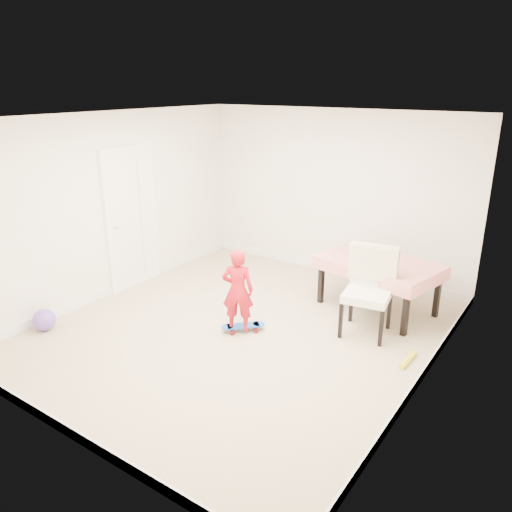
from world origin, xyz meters
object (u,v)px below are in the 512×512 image
Objects in this scene: skateboard at (243,328)px; balloon at (44,320)px; dining_table at (378,285)px; dining_chair at (367,293)px; child at (238,293)px.

skateboard is 2.50m from balloon.
dining_table is at bearing 8.53° from skateboard.
dining_chair is 1.98× the size of skateboard.
dining_chair reaches higher than balloon.
skateboard is at bearing -151.35° from child.
dining_chair is 1.58m from child.
dining_table is 1.44× the size of child.
child is (-1.17, -1.61, 0.17)m from dining_table.
dining_chair is 3.90× the size of balloon.
dining_chair is at bearing 33.41° from balloon.
dining_table is 1.95m from skateboard.
dining_chair is at bearing -174.81° from child.
dining_table reaches higher than balloon.
child is at bearing -155.72° from dining_chair.
dining_chair is (0.14, -0.74, 0.19)m from dining_table.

